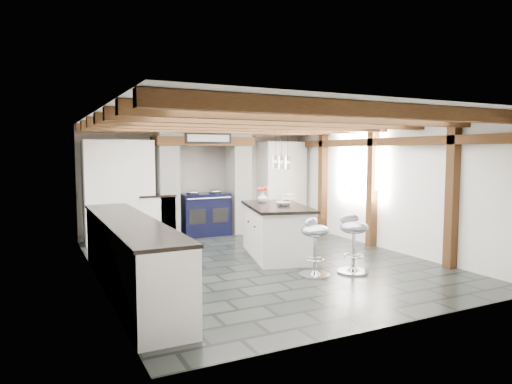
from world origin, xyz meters
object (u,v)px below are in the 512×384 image
range_cooker (204,214)px  kitchen_island (276,230)px  bar_stool_near (353,237)px  bar_stool_far (314,240)px

range_cooker → kitchen_island: 2.44m
kitchen_island → bar_stool_near: 1.52m
range_cooker → bar_stool_near: (0.91, -3.85, 0.07)m
bar_stool_near → range_cooker: bearing=118.5°
range_cooker → bar_stool_far: size_ratio=1.20×
range_cooker → bar_stool_far: (0.30, -3.74, 0.05)m
kitchen_island → bar_stool_near: size_ratio=2.25×
range_cooker → bar_stool_near: bearing=-76.7°
range_cooker → kitchen_island: bearing=-79.9°
range_cooker → bar_stool_far: bearing=-85.4°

